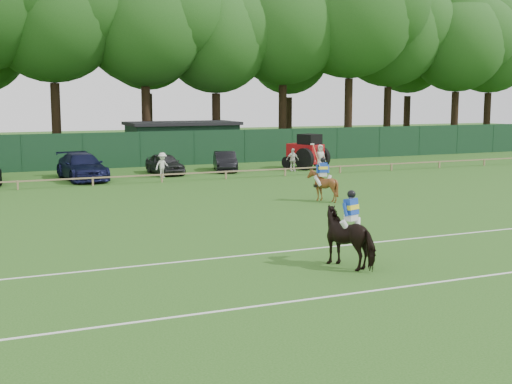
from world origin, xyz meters
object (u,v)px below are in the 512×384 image
spectator_mid (292,160)px  spectator_right (320,157)px  tractor (307,152)px  horse_dark (351,237)px  hatch_grey (165,164)px  estate_black (225,161)px  horse_chestnut (323,185)px  spectator_left (162,165)px  sedan_navy (82,167)px  utility_shed (182,141)px

spectator_mid → spectator_right: bearing=4.2°
tractor → horse_dark: bearing=-135.4°
hatch_grey → spectator_right: spectator_right is taller
estate_black → tractor: (5.74, -0.84, 0.48)m
spectator_mid → tractor: tractor is taller
horse_dark → estate_black: (5.80, 25.67, -0.22)m
horse_chestnut → spectator_left: bearing=-56.3°
hatch_grey → tractor: size_ratio=1.18×
spectator_right → estate_black: bearing=166.1°
spectator_left → tractor: bearing=-11.6°
horse_dark → estate_black: 26.32m
horse_dark → horse_chestnut: 12.63m
hatch_grey → spectator_left: 1.89m
spectator_right → horse_chestnut: bearing=-115.6°
sedan_navy → spectator_left: sedan_navy is taller
sedan_navy → tractor: (15.36, 0.29, 0.35)m
estate_black → utility_shed: (-0.56, 7.81, 0.88)m
sedan_navy → spectator_right: (15.84, -0.71, 0.07)m
estate_black → spectator_left: 5.28m
spectator_mid → sedan_navy: bearing=179.9°
spectator_mid → hatch_grey: bearing=171.7°
hatch_grey → spectator_right: 10.57m
spectator_left → spectator_mid: 9.01m
horse_dark → tractor: bearing=-137.4°
hatch_grey → spectator_left: spectator_left is taller
horse_dark → spectator_mid: horse_dark is taller
horse_chestnut → hatch_grey: (-3.81, 14.03, -0.09)m
horse_chestnut → spectator_mid: (4.54, 12.36, 0.01)m
spectator_left → horse_chestnut: bearing=-87.7°
hatch_grey → estate_black: (4.23, 0.21, -0.02)m
horse_chestnut → sedan_navy: (-9.20, 13.11, 0.03)m
sedan_navy → tractor: tractor is taller
estate_black → tractor: tractor is taller
estate_black → spectator_mid: size_ratio=2.58×
spectator_mid → utility_shed: utility_shed is taller
estate_black → spectator_right: bearing=-0.5°
tractor → spectator_mid: bearing=-167.9°
estate_black → spectator_mid: 4.52m
horse_chestnut → estate_black: size_ratio=0.38×
horse_chestnut → utility_shed: (-0.13, 22.05, 0.78)m
spectator_mid → horse_dark: bearing=-109.6°
hatch_grey → utility_shed: 8.87m
horse_dark → tractor: (11.54, 24.83, 0.27)m
horse_chestnut → sedan_navy: bearing=-41.3°
horse_chestnut → estate_black: bearing=-78.1°
hatch_grey → utility_shed: bearing=60.4°
sedan_navy → hatch_grey: (5.40, 0.91, -0.12)m
horse_chestnut → spectator_right: size_ratio=0.88×
sedan_navy → horse_dark: bearing=-86.2°
spectator_left → utility_shed: utility_shed is taller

